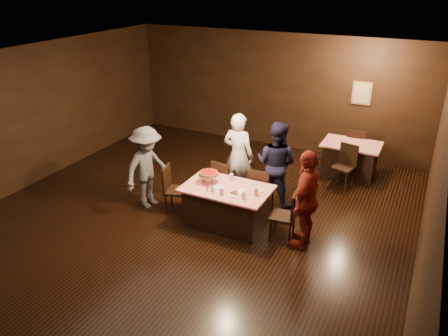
{
  "coord_description": "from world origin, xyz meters",
  "views": [
    {
      "loc": [
        3.8,
        -5.73,
        4.39
      ],
      "look_at": [
        0.48,
        0.97,
        1.0
      ],
      "focal_mm": 35.0,
      "sensor_mm": 36.0,
      "label": 1
    }
  ],
  "objects": [
    {
      "name": "chair_back_far",
      "position": [
        2.28,
        4.55,
        0.47
      ],
      "size": [
        0.45,
        0.45,
        0.95
      ],
      "primitive_type": "cube",
      "rotation": [
        0.0,
        0.0,
        3.21
      ],
      "color": "black",
      "rests_on": "ground"
    },
    {
      "name": "room",
      "position": [
        0.0,
        0.01,
        2.14
      ],
      "size": [
        10.0,
        10.04,
        3.02
      ],
      "color": "black",
      "rests_on": "ground"
    },
    {
      "name": "chair_far_right",
      "position": [
        1.09,
        1.42,
        0.47
      ],
      "size": [
        0.42,
        0.42,
        0.95
      ],
      "primitive_type": "cube",
      "rotation": [
        0.0,
        0.0,
        3.14
      ],
      "color": "black",
      "rests_on": "ground"
    },
    {
      "name": "diner_navy_hoodie",
      "position": [
        1.2,
        1.85,
        0.88
      ],
      "size": [
        0.92,
        0.75,
        1.76
      ],
      "primitive_type": "imported",
      "rotation": [
        0.0,
        0.0,
        3.04
      ],
      "color": "black",
      "rests_on": "ground"
    },
    {
      "name": "napkin_center",
      "position": [
        0.99,
        0.67,
        0.77
      ],
      "size": [
        0.19,
        0.19,
        0.01
      ],
      "primitive_type": "cube",
      "rotation": [
        0.0,
        0.0,
        0.21
      ],
      "color": "white",
      "rests_on": "main_table"
    },
    {
      "name": "glass_front_left",
      "position": [
        0.74,
        0.37,
        0.84
      ],
      "size": [
        0.08,
        0.08,
        0.14
      ],
      "primitive_type": "cylinder",
      "color": "silver",
      "rests_on": "main_table"
    },
    {
      "name": "glass_amber",
      "position": [
        1.29,
        0.62,
        0.84
      ],
      "size": [
        0.08,
        0.08,
        0.14
      ],
      "primitive_type": "cylinder",
      "color": "#BF7F26",
      "rests_on": "main_table"
    },
    {
      "name": "diner_white_jacket",
      "position": [
        0.38,
        1.84,
        0.91
      ],
      "size": [
        0.68,
        0.45,
        1.82
      ],
      "primitive_type": "imported",
      "rotation": [
        0.0,
        0.0,
        3.11
      ],
      "color": "white",
      "rests_on": "ground"
    },
    {
      "name": "chair_end_left",
      "position": [
        -0.41,
        0.67,
        0.47
      ],
      "size": [
        0.51,
        0.51,
        0.95
      ],
      "primitive_type": "cube",
      "rotation": [
        0.0,
        0.0,
        1.82
      ],
      "color": "black",
      "rests_on": "ground"
    },
    {
      "name": "chair_far_left",
      "position": [
        0.29,
        1.42,
        0.47
      ],
      "size": [
        0.48,
        0.48,
        0.95
      ],
      "primitive_type": "cube",
      "rotation": [
        0.0,
        0.0,
        2.97
      ],
      "color": "black",
      "rests_on": "ground"
    },
    {
      "name": "plate_with_slice",
      "position": [
        0.94,
        0.49,
        0.8
      ],
      "size": [
        0.25,
        0.25,
        0.06
      ],
      "color": "white",
      "rests_on": "main_table"
    },
    {
      "name": "napkin_left",
      "position": [
        0.54,
        0.62,
        0.77
      ],
      "size": [
        0.21,
        0.21,
        0.01
      ],
      "primitive_type": "cube",
      "rotation": [
        0.0,
        0.0,
        -0.35
      ],
      "color": "white",
      "rests_on": "main_table"
    },
    {
      "name": "glass_front_right",
      "position": [
        1.14,
        0.42,
        0.84
      ],
      "size": [
        0.08,
        0.08,
        0.14
      ],
      "primitive_type": "cylinder",
      "color": "silver",
      "rests_on": "main_table"
    },
    {
      "name": "back_table",
      "position": [
        2.28,
        3.95,
        0.39
      ],
      "size": [
        1.3,
        0.9,
        0.77
      ],
      "primitive_type": "cube",
      "color": "red",
      "rests_on": "ground"
    },
    {
      "name": "chair_back_near",
      "position": [
        2.28,
        3.25,
        0.47
      ],
      "size": [
        0.51,
        0.51,
        0.95
      ],
      "primitive_type": "cube",
      "rotation": [
        0.0,
        0.0,
        -0.24
      ],
      "color": "black",
      "rests_on": "ground"
    },
    {
      "name": "diner_red_shirt",
      "position": [
        2.18,
        0.65,
        0.89
      ],
      "size": [
        0.47,
        1.06,
        1.78
      ],
      "primitive_type": "imported",
      "rotation": [
        0.0,
        0.0,
        -1.61
      ],
      "color": "maroon",
      "rests_on": "ground"
    },
    {
      "name": "glass_back",
      "position": [
        0.64,
        0.97,
        0.84
      ],
      "size": [
        0.08,
        0.08,
        0.14
      ],
      "primitive_type": "cylinder",
      "color": "silver",
      "rests_on": "main_table"
    },
    {
      "name": "diner_grey_knit",
      "position": [
        -1.04,
        0.62,
        0.84
      ],
      "size": [
        0.81,
        1.18,
        1.69
      ],
      "primitive_type": "imported",
      "rotation": [
        0.0,
        0.0,
        1.39
      ],
      "color": "#5A595F",
      "rests_on": "ground"
    },
    {
      "name": "plate_empty",
      "position": [
        1.24,
        0.82,
        0.78
      ],
      "size": [
        0.25,
        0.25,
        0.01
      ],
      "primitive_type": "cylinder",
      "color": "white",
      "rests_on": "main_table"
    },
    {
      "name": "condiments",
      "position": [
        0.51,
        0.38,
        0.82
      ],
      "size": [
        0.17,
        0.1,
        0.09
      ],
      "color": "silver",
      "rests_on": "main_table"
    },
    {
      "name": "chair_end_right",
      "position": [
        1.79,
        0.67,
        0.47
      ],
      "size": [
        0.46,
        0.46,
        0.95
      ],
      "primitive_type": "cube",
      "rotation": [
        0.0,
        0.0,
        -1.47
      ],
      "color": "black",
      "rests_on": "ground"
    },
    {
      "name": "main_table",
      "position": [
        0.69,
        0.67,
        0.39
      ],
      "size": [
        1.6,
        1.0,
        0.77
      ],
      "primitive_type": "cube",
      "color": "red",
      "rests_on": "ground"
    },
    {
      "name": "pizza_stand",
      "position": [
        0.29,
        0.72,
        0.95
      ],
      "size": [
        0.38,
        0.38,
        0.22
      ],
      "color": "black",
      "rests_on": "main_table"
    }
  ]
}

